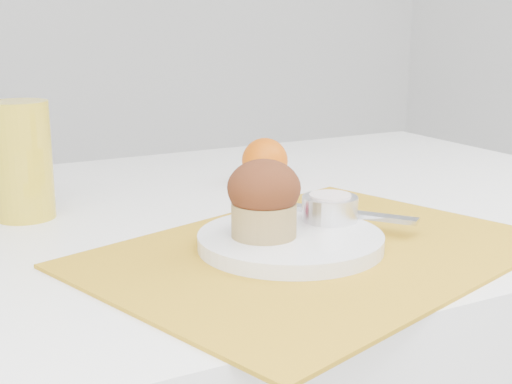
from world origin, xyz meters
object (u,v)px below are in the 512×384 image
orange (265,161)px  juice_glass (22,161)px  plate (290,241)px  muffin (264,198)px

orange → juice_glass: size_ratio=0.47×
juice_glass → plate: bearing=-50.2°
plate → juice_glass: juice_glass is taller
orange → juice_glass: (-0.36, -0.02, 0.04)m
juice_glass → orange: bearing=3.5°
orange → juice_glass: bearing=-176.5°
orange → muffin: muffin is taller
plate → juice_glass: (-0.23, 0.28, 0.06)m
juice_glass → muffin: (0.20, -0.27, -0.01)m
orange → muffin: bearing=-119.1°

